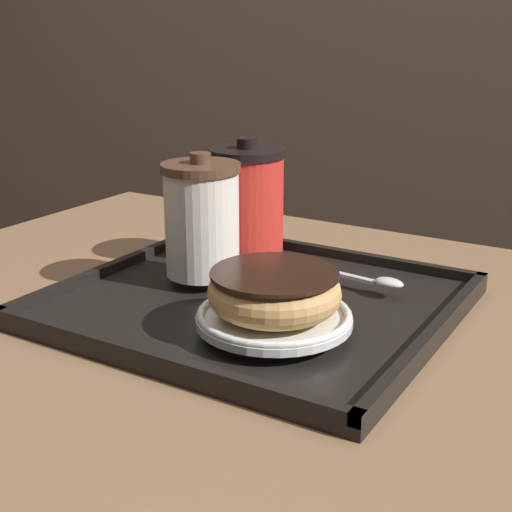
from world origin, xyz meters
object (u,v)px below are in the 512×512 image
Objects in this scene: coffee_cup_rear at (247,199)px; coffee_cup_front at (202,219)px; spoon at (372,280)px; donut_chocolate_glazed at (274,291)px.

coffee_cup_front is at bearing -87.58° from coffee_cup_rear.
coffee_cup_rear is 1.01× the size of spoon.
spoon is (0.19, 0.07, -0.06)m from coffee_cup_front.
donut_chocolate_glazed is at bearing -52.07° from coffee_cup_rear.
donut_chocolate_glazed is at bearing -30.31° from coffee_cup_front.
coffee_cup_front is 0.99× the size of coffee_cup_rear.
spoon is at bearing -10.86° from coffee_cup_rear.
coffee_cup_rear reaches higher than donut_chocolate_glazed.
spoon is at bearing 75.71° from donut_chocolate_glazed.
donut_chocolate_glazed is 0.17m from spoon.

